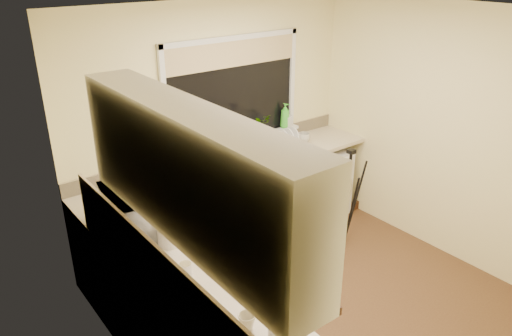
% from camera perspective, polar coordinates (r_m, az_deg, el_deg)
% --- Properties ---
extents(floor, '(3.20, 3.20, 0.00)m').
position_cam_1_polar(floor, '(4.53, 6.78, -14.97)').
color(floor, brown).
rests_on(floor, ground).
extents(ceiling, '(3.20, 3.20, 0.00)m').
position_cam_1_polar(ceiling, '(3.56, 8.75, 17.47)').
color(ceiling, white).
rests_on(ceiling, ground).
extents(wall_back, '(3.20, 0.00, 3.20)m').
position_cam_1_polar(wall_back, '(4.97, -4.63, 4.95)').
color(wall_back, '#FDF0A8').
rests_on(wall_back, ground).
extents(wall_front, '(3.20, 0.00, 3.20)m').
position_cam_1_polar(wall_front, '(3.16, 27.39, -9.66)').
color(wall_front, '#FDF0A8').
rests_on(wall_front, ground).
extents(wall_left, '(0.00, 3.00, 3.00)m').
position_cam_1_polar(wall_left, '(3.08, -14.20, -8.31)').
color(wall_left, '#FDF0A8').
rests_on(wall_left, ground).
extents(wall_right, '(0.00, 3.00, 3.00)m').
position_cam_1_polar(wall_right, '(5.08, 20.59, 3.88)').
color(wall_right, '#FDF0A8').
rests_on(wall_right, ground).
extents(base_cabinet_back, '(2.55, 0.60, 0.86)m').
position_cam_1_polar(base_cabinet_back, '(4.91, -5.56, -5.55)').
color(base_cabinet_back, silver).
rests_on(base_cabinet_back, floor).
extents(worktop_back, '(3.20, 0.60, 0.04)m').
position_cam_1_polar(worktop_back, '(4.87, -2.55, 0.20)').
color(worktop_back, beige).
rests_on(worktop_back, base_cabinet_back).
extents(worktop_left, '(0.60, 2.40, 0.04)m').
position_cam_1_polar(worktop_left, '(3.17, -6.14, -14.33)').
color(worktop_left, beige).
rests_on(worktop_left, base_cabinet_left).
extents(upper_cabinet, '(0.28, 1.90, 0.70)m').
position_cam_1_polar(upper_cabinet, '(2.51, -7.94, -0.55)').
color(upper_cabinet, silver).
rests_on(upper_cabinet, wall_left).
extents(splashback_left, '(0.02, 2.40, 0.45)m').
position_cam_1_polar(splashback_left, '(2.91, -11.28, -12.50)').
color(splashback_left, beige).
rests_on(splashback_left, wall_left).
extents(splashback_back, '(3.20, 0.02, 0.14)m').
position_cam_1_polar(splashback_back, '(5.05, -4.46, 2.18)').
color(splashback_back, beige).
rests_on(splashback_back, wall_back).
extents(window_glass, '(1.50, 0.02, 1.00)m').
position_cam_1_polar(window_glass, '(4.98, -2.71, 8.91)').
color(window_glass, black).
rests_on(window_glass, wall_back).
extents(window_blind, '(1.50, 0.02, 0.25)m').
position_cam_1_polar(window_blind, '(4.87, -2.62, 13.12)').
color(window_blind, tan).
rests_on(window_blind, wall_back).
extents(windowsill, '(1.60, 0.14, 0.03)m').
position_cam_1_polar(windowsill, '(5.09, -2.24, 3.18)').
color(windowsill, white).
rests_on(windowsill, wall_back).
extents(sink, '(0.82, 0.46, 0.03)m').
position_cam_1_polar(sink, '(4.96, -0.67, 1.12)').
color(sink, tan).
rests_on(sink, worktop_back).
extents(faucet, '(0.03, 0.03, 0.24)m').
position_cam_1_polar(faucet, '(5.06, -1.91, 2.86)').
color(faucet, silver).
rests_on(faucet, worktop_back).
extents(washing_machine, '(0.55, 0.53, 0.77)m').
position_cam_1_polar(washing_machine, '(5.73, 7.44, -1.59)').
color(washing_machine, white).
rests_on(washing_machine, floor).
extents(laptop, '(0.36, 0.36, 0.23)m').
position_cam_1_polar(laptop, '(4.64, -6.45, -0.09)').
color(laptop, '#A5A5AD').
rests_on(laptop, worktop_back).
extents(kettle, '(0.16, 0.16, 0.21)m').
position_cam_1_polar(kettle, '(3.57, -10.24, -7.36)').
color(kettle, silver).
rests_on(kettle, worktop_left).
extents(dish_rack, '(0.36, 0.27, 0.05)m').
position_cam_1_polar(dish_rack, '(5.26, 3.82, 2.59)').
color(dish_rack, beige).
rests_on(dish_rack, worktop_back).
extents(tripod, '(0.53, 0.53, 1.07)m').
position_cam_1_polar(tripod, '(5.08, 10.58, -3.48)').
color(tripod, black).
rests_on(tripod, floor).
extents(glass_jug, '(0.11, 0.11, 0.16)m').
position_cam_1_polar(glass_jug, '(2.76, 2.58, -18.30)').
color(glass_jug, silver).
rests_on(glass_jug, worktop_left).
extents(steel_jar, '(0.08, 0.08, 0.11)m').
position_cam_1_polar(steel_jar, '(3.25, -8.17, -11.73)').
color(steel_jar, silver).
rests_on(steel_jar, worktop_left).
extents(microwave, '(0.51, 0.66, 0.33)m').
position_cam_1_polar(microwave, '(3.75, -13.96, -4.98)').
color(microwave, white).
rests_on(microwave, worktop_left).
extents(plant_a, '(0.14, 0.11, 0.23)m').
position_cam_1_polar(plant_a, '(4.78, -7.23, 3.23)').
color(plant_a, '#999999').
rests_on(plant_a, windowsill).
extents(plant_b, '(0.17, 0.15, 0.25)m').
position_cam_1_polar(plant_b, '(4.89, -4.22, 4.01)').
color(plant_b, '#999999').
rests_on(plant_b, windowsill).
extents(plant_c, '(0.15, 0.15, 0.23)m').
position_cam_1_polar(plant_c, '(5.02, -2.41, 4.47)').
color(plant_c, '#999999').
rests_on(plant_c, windowsill).
extents(plant_d, '(0.20, 0.17, 0.22)m').
position_cam_1_polar(plant_d, '(5.20, 0.55, 5.10)').
color(plant_d, '#999999').
rests_on(plant_d, windowsill).
extents(soap_bottle_green, '(0.14, 0.14, 0.27)m').
position_cam_1_polar(soap_bottle_green, '(5.41, 3.40, 6.11)').
color(soap_bottle_green, green).
rests_on(soap_bottle_green, windowsill).
extents(soap_bottle_clear, '(0.09, 0.10, 0.19)m').
position_cam_1_polar(soap_bottle_clear, '(5.44, 3.74, 5.72)').
color(soap_bottle_clear, '#999999').
rests_on(soap_bottle_clear, windowsill).
extents(cup_back, '(0.16, 0.16, 0.11)m').
position_cam_1_polar(cup_back, '(5.43, 5.58, 3.52)').
color(cup_back, beige).
rests_on(cup_back, worktop_back).
extents(cup_left, '(0.11, 0.11, 0.09)m').
position_cam_1_polar(cup_left, '(2.85, -1.07, -17.43)').
color(cup_left, beige).
rests_on(cup_left, worktop_left).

